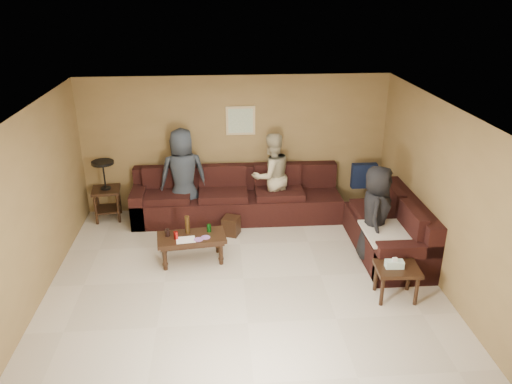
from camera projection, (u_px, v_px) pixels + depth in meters
The scene contains 10 objects.
room at pixel (242, 171), 6.60m from camera, with size 5.60×5.50×2.50m.
sectional_sofa at pixel (286, 212), 8.57m from camera, with size 4.65×2.90×0.97m.
coffee_table at pixel (191, 240), 7.57m from camera, with size 1.08×0.63×0.71m.
end_table_left at pixel (106, 189), 8.86m from camera, with size 0.54×0.54×1.10m.
side_table_right at pixel (397, 271), 6.66m from camera, with size 0.60×0.50×0.62m.
waste_bin at pixel (231, 226), 8.46m from camera, with size 0.26×0.26×0.32m, color black.
wall_art at pixel (241, 121), 8.87m from camera, with size 0.52×0.04×0.52m.
person_left at pixel (183, 176), 8.74m from camera, with size 0.82×0.54×1.69m, color #272D36.
person_middle at pixel (271, 176), 8.89m from camera, with size 0.76×0.59×1.57m, color tan.
person_right at pixel (375, 214), 7.50m from camera, with size 0.74×0.48×1.51m, color black.
Camera 1 is at (-0.29, -6.18, 3.97)m, focal length 35.00 mm.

